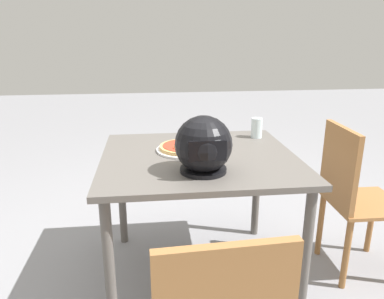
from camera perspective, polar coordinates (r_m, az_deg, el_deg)
The scene contains 7 objects.
ground_plane at distance 2.36m, azimuth 0.97°, elevation -18.54°, with size 14.00×14.00×0.00m, color gray.
dining_table at distance 2.04m, azimuth 1.07°, elevation -3.24°, with size 1.05×0.96×0.75m.
pizza_plate at distance 2.08m, azimuth -1.04°, elevation -0.02°, with size 0.32×0.32×0.01m, color white.
pizza at distance 2.08m, azimuth -1.01°, elevation 0.49°, with size 0.29×0.29×0.06m.
motorcycle_helmet at distance 1.73m, azimuth 1.78°, elevation 0.60°, with size 0.27×0.27×0.27m.
drinking_glass at distance 2.37m, azimuth 9.92°, elevation 3.30°, with size 0.07×0.07×0.13m, color silver.
chair_side at distance 2.34m, azimuth 23.36°, elevation -6.16°, with size 0.41×0.41×0.90m.
Camera 1 is at (0.26, 1.89, 1.39)m, focal length 34.64 mm.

